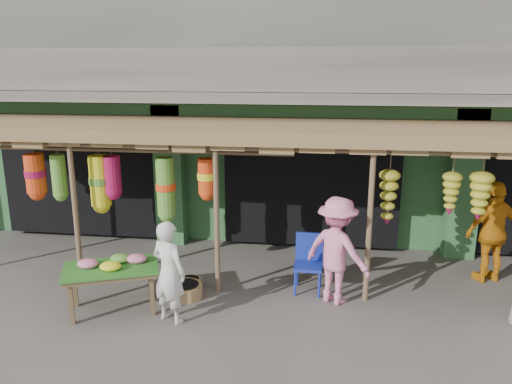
# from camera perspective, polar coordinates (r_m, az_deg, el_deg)

# --- Properties ---
(ground) EXTENTS (80.00, 80.00, 0.00)m
(ground) POSITION_cam_1_polar(r_m,az_deg,el_deg) (8.85, 5.66, -11.17)
(ground) COLOR #514C47
(ground) RESTS_ON ground
(building) EXTENTS (16.40, 6.80, 7.00)m
(building) POSITION_cam_1_polar(r_m,az_deg,el_deg) (12.85, 6.95, 12.38)
(building) COLOR gray
(building) RESTS_ON ground
(awning) EXTENTS (14.00, 2.70, 2.79)m
(awning) POSITION_cam_1_polar(r_m,az_deg,el_deg) (8.87, 5.14, 6.34)
(awning) COLOR brown
(awning) RESTS_ON ground
(flower_table) EXTENTS (1.65, 1.32, 0.86)m
(flower_table) POSITION_cam_1_polar(r_m,az_deg,el_deg) (8.22, -16.12, -8.45)
(flower_table) COLOR brown
(flower_table) RESTS_ON ground
(blue_chair) EXTENTS (0.48, 0.50, 0.99)m
(blue_chair) POSITION_cam_1_polar(r_m,az_deg,el_deg) (8.69, 6.05, -7.66)
(blue_chair) COLOR #182A9E
(blue_chair) RESTS_ON ground
(basket_mid) EXTENTS (0.77, 0.77, 0.23)m
(basket_mid) POSITION_cam_1_polar(r_m,az_deg,el_deg) (8.63, -8.11, -11.11)
(basket_mid) COLOR olive
(basket_mid) RESTS_ON ground
(basket_right) EXTENTS (0.46, 0.46, 0.18)m
(basket_right) POSITION_cam_1_polar(r_m,az_deg,el_deg) (8.92, -7.54, -10.36)
(basket_right) COLOR #9F714A
(basket_right) RESTS_ON ground
(person_front) EXTENTS (0.69, 0.59, 1.59)m
(person_front) POSITION_cam_1_polar(r_m,az_deg,el_deg) (7.66, -9.92, -8.99)
(person_front) COLOR silver
(person_front) RESTS_ON ground
(person_vendor) EXTENTS (1.17, 0.81, 1.85)m
(person_vendor) POSITION_cam_1_polar(r_m,az_deg,el_deg) (9.81, 25.50, -4.15)
(person_vendor) COLOR orange
(person_vendor) RESTS_ON ground
(person_shopper) EXTENTS (1.33, 1.18, 1.78)m
(person_shopper) POSITION_cam_1_polar(r_m,az_deg,el_deg) (8.20, 9.24, -6.63)
(person_shopper) COLOR pink
(person_shopper) RESTS_ON ground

